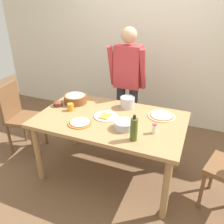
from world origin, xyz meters
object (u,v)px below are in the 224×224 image
(mixing_bowl_steel, at_px, (124,125))
(olive_oil_bottle, at_px, (134,129))
(pizza_raw_on_board, at_px, (162,116))
(pizza_cooked_on_tray, at_px, (80,123))
(cup_orange, at_px, (71,107))
(steel_pot, at_px, (127,102))
(plate_with_slice, at_px, (106,116))
(popcorn_bowl, at_px, (75,98))
(person_cook, at_px, (128,80))
(dining_table, at_px, (110,125))
(salt_shaker, at_px, (154,128))
(chair_wooden_left, at_px, (19,114))
(small_sauce_bowl, at_px, (58,104))

(mixing_bowl_steel, xyz_separation_m, olive_oil_bottle, (0.15, -0.16, 0.07))
(pizza_raw_on_board, relative_size, pizza_cooked_on_tray, 1.16)
(pizza_cooked_on_tray, xyz_separation_m, olive_oil_bottle, (0.61, -0.08, 0.10))
(cup_orange, bearing_deg, steel_pot, 29.55)
(pizza_raw_on_board, xyz_separation_m, olive_oil_bottle, (-0.15, -0.56, 0.10))
(plate_with_slice, height_order, popcorn_bowl, popcorn_bowl)
(person_cook, height_order, popcorn_bowl, person_cook)
(pizza_raw_on_board, height_order, cup_orange, cup_orange)
(person_cook, height_order, cup_orange, person_cook)
(olive_oil_bottle, bearing_deg, mixing_bowl_steel, 132.98)
(pizza_raw_on_board, bearing_deg, steel_pot, 169.34)
(mixing_bowl_steel, bearing_deg, person_cook, 107.00)
(olive_oil_bottle, xyz_separation_m, cup_orange, (-0.86, 0.31, -0.07))
(person_cook, xyz_separation_m, cup_orange, (-0.43, -0.76, -0.14))
(dining_table, bearing_deg, pizza_raw_on_board, 25.86)
(salt_shaker, bearing_deg, olive_oil_bottle, -128.57)
(olive_oil_bottle, bearing_deg, dining_table, 139.35)
(person_cook, distance_m, chair_wooden_left, 1.51)
(olive_oil_bottle, bearing_deg, pizza_cooked_on_tray, 172.18)
(chair_wooden_left, relative_size, cup_orange, 11.18)
(pizza_raw_on_board, bearing_deg, chair_wooden_left, -172.98)
(steel_pot, bearing_deg, chair_wooden_left, -167.72)
(small_sauce_bowl, distance_m, olive_oil_bottle, 1.13)
(pizza_cooked_on_tray, distance_m, small_sauce_bowl, 0.54)
(steel_pot, bearing_deg, cup_orange, -150.45)
(olive_oil_bottle, bearing_deg, steel_pot, 113.62)
(pizza_raw_on_board, bearing_deg, cup_orange, -166.14)
(chair_wooden_left, relative_size, olive_oil_bottle, 3.71)
(mixing_bowl_steel, xyz_separation_m, small_sauce_bowl, (-0.92, 0.20, -0.01))
(dining_table, height_order, cup_orange, cup_orange)
(chair_wooden_left, height_order, steel_pot, chair_wooden_left)
(dining_table, distance_m, popcorn_bowl, 0.61)
(chair_wooden_left, xyz_separation_m, pizza_cooked_on_tray, (1.08, -0.25, 0.23))
(pizza_raw_on_board, relative_size, popcorn_bowl, 1.06)
(popcorn_bowl, bearing_deg, plate_with_slice, -22.33)
(pizza_cooked_on_tray, bearing_deg, mixing_bowl_steel, 9.55)
(person_cook, height_order, small_sauce_bowl, person_cook)
(dining_table, xyz_separation_m, salt_shaker, (0.51, -0.12, 0.14))
(chair_wooden_left, bearing_deg, mixing_bowl_steel, -6.38)
(plate_with_slice, height_order, steel_pot, steel_pot)
(pizza_raw_on_board, xyz_separation_m, popcorn_bowl, (-1.06, -0.03, 0.05))
(small_sauce_bowl, relative_size, olive_oil_bottle, 0.43)
(person_cook, distance_m, mixing_bowl_steel, 0.96)
(chair_wooden_left, bearing_deg, plate_with_slice, -0.61)
(popcorn_bowl, relative_size, cup_orange, 3.29)
(dining_table, height_order, salt_shaker, salt_shaker)
(plate_with_slice, bearing_deg, chair_wooden_left, 179.39)
(small_sauce_bowl, height_order, steel_pot, steel_pot)
(dining_table, bearing_deg, salt_shaker, -13.56)
(pizza_raw_on_board, relative_size, steel_pot, 1.71)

